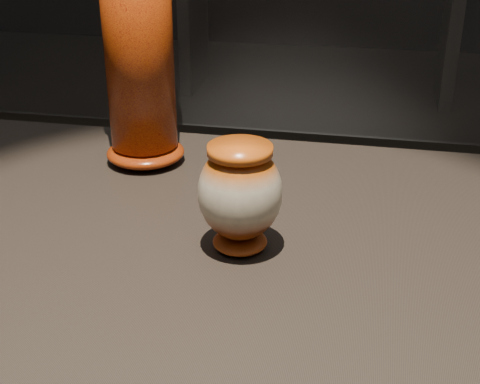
% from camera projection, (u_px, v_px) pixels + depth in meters
% --- Properties ---
extents(main_vase, '(0.13, 0.13, 0.15)m').
position_uv_depth(main_vase, '(240.00, 194.00, 0.91)').
color(main_vase, '#6D2809').
rests_on(main_vase, display_plinth).
extents(tall_vase, '(0.15, 0.15, 0.45)m').
position_uv_depth(tall_vase, '(138.00, 44.00, 1.13)').
color(tall_vase, '#B5480C').
rests_on(tall_vase, display_plinth).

